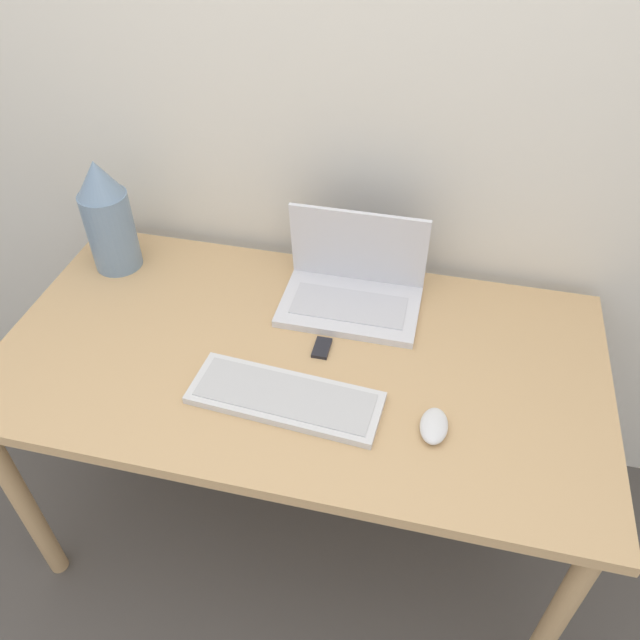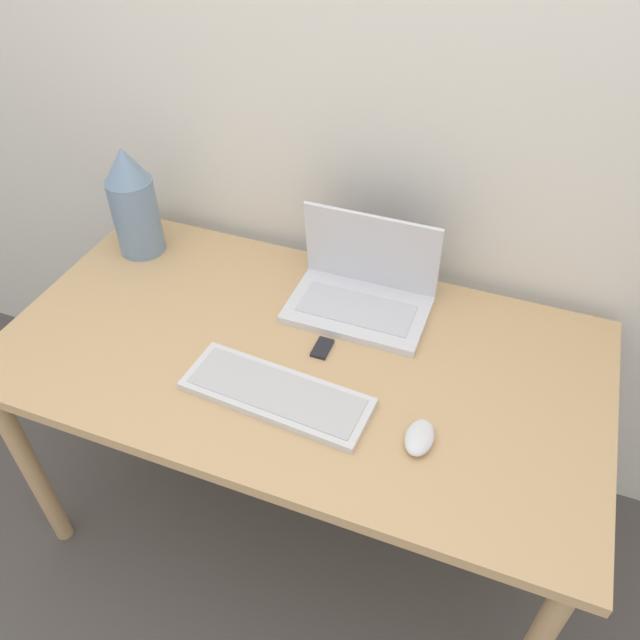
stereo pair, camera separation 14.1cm
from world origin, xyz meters
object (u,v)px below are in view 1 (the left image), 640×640
object	(u,v)px
keyboard	(285,398)
mouse	(434,426)
mp3_player	(322,348)
laptop	(353,285)
vase	(107,217)

from	to	relation	value
keyboard	mouse	size ratio (longest dim) A/B	4.46
keyboard	mouse	distance (m)	0.32
mp3_player	laptop	bearing A→B (deg)	79.17
laptop	mp3_player	xyz separation A→B (m)	(-0.04, -0.19, -0.05)
laptop	vase	distance (m)	0.67
laptop	keyboard	distance (m)	0.38
mouse	mp3_player	bearing A→B (deg)	147.00
keyboard	vase	bearing A→B (deg)	147.16
mouse	mp3_player	size ratio (longest dim) A/B	1.45
mouse	vase	xyz separation A→B (m)	(-0.90, 0.38, 0.14)
keyboard	vase	world-z (taller)	vase
laptop	mouse	bearing A→B (deg)	-56.76
laptop	mp3_player	world-z (taller)	laptop
mouse	laptop	bearing A→B (deg)	123.24
laptop	mouse	size ratio (longest dim) A/B	3.61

